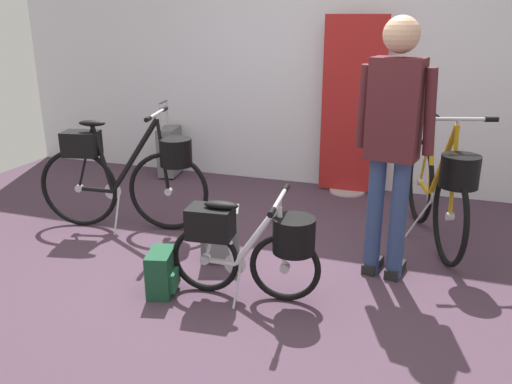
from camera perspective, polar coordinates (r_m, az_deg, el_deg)
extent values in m
plane|color=#473342|center=(3.69, -1.97, -9.17)|extent=(6.90, 6.90, 0.00)
cube|color=silver|center=(5.48, 6.77, 15.47)|extent=(6.90, 0.10, 2.86)
cylinder|color=#B7B7BC|center=(5.46, 9.82, 0.12)|extent=(0.36, 0.36, 0.02)
cube|color=#A51E1E|center=(5.26, 10.34, 9.04)|extent=(0.60, 0.02, 1.70)
torus|color=black|center=(3.32, 3.13, -8.16)|extent=(0.45, 0.08, 0.45)
cylinder|color=#B7B7BC|center=(3.32, 3.13, -8.16)|extent=(0.06, 0.06, 0.06)
torus|color=black|center=(3.43, -5.47, -7.23)|extent=(0.45, 0.08, 0.45)
cylinder|color=#B7B7BC|center=(3.43, -5.47, -7.23)|extent=(0.06, 0.06, 0.06)
cylinder|color=silver|center=(3.41, -3.89, -7.50)|extent=(0.20, 0.05, 0.05)
cylinder|color=silver|center=(3.26, 0.05, -4.74)|extent=(0.32, 0.07, 0.44)
cylinder|color=silver|center=(3.32, -3.01, -4.81)|extent=(0.12, 0.05, 0.38)
cylinder|color=silver|center=(3.41, -3.89, -7.50)|extent=(0.20, 0.04, 0.04)
cylinder|color=silver|center=(3.23, 2.83, -4.91)|extent=(0.07, 0.04, 0.41)
cylinder|color=silver|center=(3.34, -4.64, -4.55)|extent=(0.14, 0.03, 0.37)
ellipsoid|color=black|center=(3.25, -3.77, -1.40)|extent=(0.23, 0.11, 0.05)
cylinder|color=#B7B7BC|center=(3.15, 2.53, -1.16)|extent=(0.03, 0.03, 0.04)
cylinder|color=#B7B7BC|center=(3.15, 2.53, -0.82)|extent=(0.07, 0.44, 0.03)
cylinder|color=black|center=(2.94, 1.71, -2.20)|extent=(0.04, 0.09, 0.04)
cylinder|color=black|center=(3.35, 3.25, 0.40)|extent=(0.04, 0.09, 0.04)
cylinder|color=#B7B7BC|center=(3.38, -2.28, -7.76)|extent=(0.14, 0.03, 0.14)
cylinder|color=#B7B7BC|center=(3.35, -2.07, -10.22)|extent=(0.03, 0.19, 0.21)
cylinder|color=black|center=(3.21, 4.12, -4.65)|extent=(0.28, 0.28, 0.22)
cube|color=black|center=(3.32, -4.93, -3.27)|extent=(0.30, 0.23, 0.20)
torus|color=black|center=(4.40, -9.40, 0.05)|extent=(0.66, 0.18, 0.67)
cylinder|color=#B7B7BC|center=(4.40, -9.40, 0.05)|extent=(0.07, 0.06, 0.06)
torus|color=black|center=(4.67, -18.51, 0.40)|extent=(0.66, 0.18, 0.67)
cylinder|color=#B7B7BC|center=(4.67, -18.51, 0.40)|extent=(0.07, 0.06, 0.06)
cylinder|color=black|center=(4.61, -16.86, 0.24)|extent=(0.30, 0.10, 0.05)
cylinder|color=black|center=(4.40, -12.98, 3.79)|extent=(0.45, 0.14, 0.64)
cylinder|color=black|center=(4.51, -16.18, 3.43)|extent=(0.16, 0.07, 0.56)
cylinder|color=black|center=(4.61, -16.86, 0.24)|extent=(0.29, 0.09, 0.04)
cylinder|color=black|center=(4.33, -10.00, 3.85)|extent=(0.09, 0.05, 0.60)
cylinder|color=black|center=(4.56, -17.89, 3.55)|extent=(0.19, 0.06, 0.54)
ellipsoid|color=black|center=(4.47, -17.26, 7.10)|extent=(0.23, 0.13, 0.05)
cylinder|color=#B7B7BC|center=(4.27, -10.64, 8.02)|extent=(0.03, 0.03, 0.04)
cylinder|color=#B7B7BC|center=(4.26, -10.66, 8.29)|extent=(0.12, 0.44, 0.03)
cylinder|color=black|center=(4.06, -11.56, 7.71)|extent=(0.05, 0.10, 0.04)
cylinder|color=black|center=(4.47, -9.84, 8.80)|extent=(0.05, 0.10, 0.04)
cylinder|color=#B7B7BC|center=(4.56, -15.16, 0.07)|extent=(0.14, 0.04, 0.14)
cylinder|color=#B7B7BC|center=(4.52, -14.76, -2.32)|extent=(0.06, 0.19, 0.31)
cylinder|color=black|center=(4.29, -8.64, 4.25)|extent=(0.31, 0.31, 0.22)
cube|color=black|center=(4.55, -18.30, 4.98)|extent=(0.32, 0.25, 0.20)
torus|color=black|center=(3.99, 20.15, -2.49)|extent=(0.24, 0.70, 0.72)
cylinder|color=#B7B7BC|center=(3.99, 20.15, -2.49)|extent=(0.07, 0.07, 0.06)
torus|color=black|center=(4.74, 17.28, 1.07)|extent=(0.24, 0.70, 0.72)
cylinder|color=#B7B7BC|center=(4.74, 17.28, 1.07)|extent=(0.07, 0.07, 0.06)
cylinder|color=#BF8C14|center=(4.60, 17.74, 0.38)|extent=(0.12, 0.31, 0.05)
cylinder|color=#BF8C14|center=(4.16, 19.48, 2.96)|extent=(0.18, 0.47, 0.69)
cylinder|color=#BF8C14|center=(4.44, 18.40, 3.53)|extent=(0.08, 0.17, 0.60)
cylinder|color=#BF8C14|center=(4.60, 17.74, 0.38)|extent=(0.11, 0.31, 0.04)
cylinder|color=#BF8C14|center=(3.92, 20.53, 2.07)|extent=(0.05, 0.10, 0.65)
cylinder|color=#BF8C14|center=(4.58, 17.90, 4.15)|extent=(0.08, 0.20, 0.58)
ellipsoid|color=black|center=(4.43, 18.59, 7.68)|extent=(0.15, 0.24, 0.05)
cylinder|color=#B7B7BC|center=(3.88, 20.96, 7.06)|extent=(0.03, 0.03, 0.04)
cylinder|color=#B7B7BC|center=(3.87, 20.99, 7.35)|extent=(0.43, 0.15, 0.03)
cylinder|color=black|center=(3.81, 17.83, 7.51)|extent=(0.10, 0.06, 0.04)
cylinder|color=black|center=(3.95, 24.04, 7.16)|extent=(0.10, 0.06, 0.04)
cylinder|color=#B7B7BC|center=(4.46, 18.24, -0.36)|extent=(0.05, 0.14, 0.14)
cylinder|color=#B7B7BC|center=(4.44, 17.08, -2.77)|extent=(0.19, 0.07, 0.33)
cylinder|color=black|center=(3.81, 21.10, 2.09)|extent=(0.32, 0.32, 0.22)
cylinder|color=navy|center=(3.64, 15.04, -3.03)|extent=(0.11, 0.11, 0.83)
cube|color=black|center=(3.83, 14.76, -8.08)|extent=(0.13, 0.25, 0.07)
cylinder|color=navy|center=(3.68, 12.64, -2.61)|extent=(0.11, 0.11, 0.83)
cube|color=black|center=(3.87, 12.47, -7.62)|extent=(0.13, 0.25, 0.07)
cube|color=#4C1E23|center=(3.46, 14.77, 8.58)|extent=(0.35, 0.26, 0.64)
cylinder|color=#4C1E23|center=(3.43, 18.24, 8.16)|extent=(0.12, 0.12, 0.54)
cylinder|color=#4C1E23|center=(3.54, 11.53, 9.00)|extent=(0.11, 0.12, 0.54)
sphere|color=tan|center=(3.42, 15.41, 16.05)|extent=(0.22, 0.22, 0.22)
cube|color=slate|center=(5.94, -9.29, 4.37)|extent=(0.24, 0.38, 0.52)
cylinder|color=#B7B7BC|center=(5.77, -10.29, 7.95)|extent=(0.02, 0.02, 0.28)
cylinder|color=#B7B7BC|center=(5.98, -9.55, 8.37)|extent=(0.02, 0.02, 0.28)
cylinder|color=slate|center=(5.85, -9.99, 9.51)|extent=(0.06, 0.23, 0.02)
cylinder|color=black|center=(5.88, -9.05, 1.59)|extent=(0.04, 0.03, 0.04)
cylinder|color=black|center=(6.11, -8.31, 2.28)|extent=(0.04, 0.03, 0.04)
cube|color=slate|center=(3.89, -3.87, -4.47)|extent=(0.32, 0.28, 0.39)
cube|color=gray|center=(3.81, -3.98, -5.98)|extent=(0.19, 0.09, 0.17)
cube|color=#19472D|center=(3.49, -10.18, -8.49)|extent=(0.21, 0.29, 0.29)
cube|color=#1F5939|center=(3.49, -8.72, -9.21)|extent=(0.07, 0.18, 0.13)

